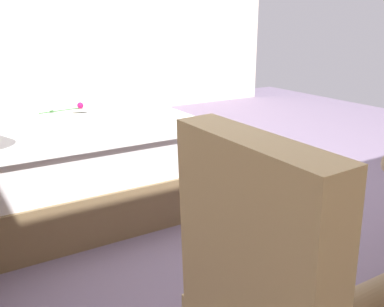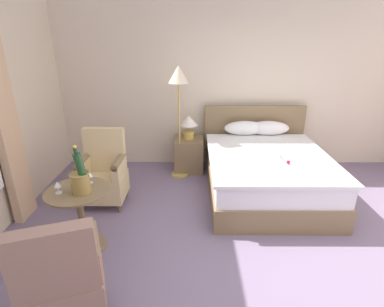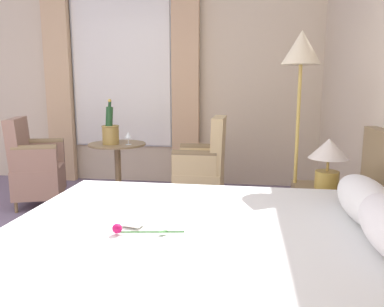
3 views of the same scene
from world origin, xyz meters
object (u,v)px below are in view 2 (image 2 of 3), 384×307
Objects in this scene: floor_lamp_brass at (179,86)px; wine_glass_near_bucket at (89,174)px; bed at (265,170)px; wine_glass_near_edge at (58,185)px; side_table_round at (81,215)px; armchair_facing_bed at (61,279)px; bedside_lamp at (189,124)px; nightstand at (189,154)px; champagne_bucket at (80,179)px; armchair_by_window at (104,174)px.

floor_lamp_brass is 2.00m from wine_glass_near_bucket.
bed is 16.80× the size of wine_glass_near_edge.
armchair_facing_bed reaches higher than side_table_round.
bedside_lamp is 3.12× the size of wine_glass_near_edge.
nightstand is 1.45× the size of bedside_lamp.
armchair_by_window is (-0.11, 1.03, -0.43)m from champagne_bucket.
armchair_by_window is at bearing 97.92° from wine_glass_near_bucket.
armchair_by_window is at bearing -171.95° from bed.
armchair_facing_bed is at bearing -107.00° from nightstand.
wine_glass_near_edge is 0.12× the size of armchair_by_window.
wine_glass_near_bucket reaches higher than nightstand.
champagne_bucket reaches higher than side_table_round.
bed is at bearing 29.92° from wine_glass_near_edge.
wine_glass_near_edge is (-0.23, -0.01, -0.06)m from champagne_bucket.
armchair_by_window reaches higher than wine_glass_near_bucket.
bed reaches higher than bedside_lamp.
floor_lamp_brass is at bearing 59.93° from wine_glass_near_edge.
side_table_round is (-1.09, -2.06, 0.12)m from nightstand.
wine_glass_near_bucket reaches higher than wine_glass_near_edge.
champagne_bucket is 0.21m from wine_glass_near_bucket.
wine_glass_near_edge is 1.11m from armchair_by_window.
armchair_facing_bed is (-0.91, -2.97, 0.16)m from nightstand.
side_table_round is at bearing -117.80° from bedside_lamp.
wine_glass_near_bucket is 0.14× the size of armchair_by_window.
bedside_lamp is at bearing 56.68° from floor_lamp_brass.
side_table_round reaches higher than nightstand.
nightstand is at bearing 62.00° from wine_glass_near_bucket.
armchair_facing_bed is (-0.77, -2.75, -1.01)m from floor_lamp_brass.
wine_glass_near_edge reaches higher than nightstand.
bedside_lamp is 3.13m from armchair_facing_bed.
champagne_bucket reaches higher than bed.
champagne_bucket is at bearing -114.83° from floor_lamp_brass.
floor_lamp_brass is at bearing -123.32° from nightstand.
armchair_facing_bed is (-0.91, -2.97, -0.37)m from bedside_lamp.
bedside_lamp reaches higher than wine_glass_near_bucket.
bed is at bearing -34.59° from bedside_lamp.
nightstand is 4.52× the size of wine_glass_near_edge.
nightstand is at bearing 0.00° from bedside_lamp.
nightstand is 2.33m from side_table_round.
wine_glass_near_bucket is 1.14m from armchair_facing_bed.
bed is 2.45m from wine_glass_near_bucket.
armchair_facing_bed is at bearing -105.53° from floor_lamp_brass.
wine_glass_near_edge is at bearing -120.42° from bedside_lamp.
bed is 5.37× the size of bedside_lamp.
wine_glass_near_bucket is at bearing 43.02° from wine_glass_near_edge.
nightstand is 1.12× the size of champagne_bucket.
floor_lamp_brass is 3.52× the size of champagne_bucket.
wine_glass_near_bucket is at bearing -82.08° from armchair_by_window.
side_table_round is at bearing -87.67° from armchair_by_window.
bed is at bearing 32.26° from champagne_bucket.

